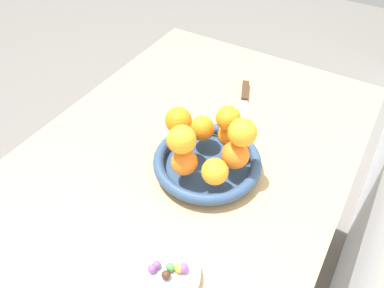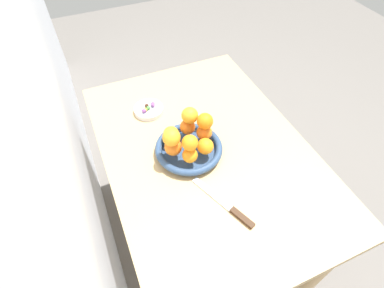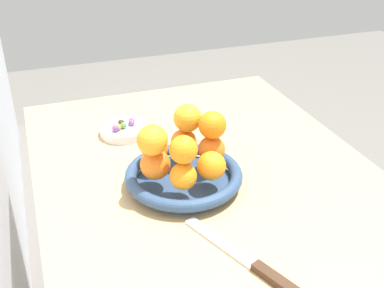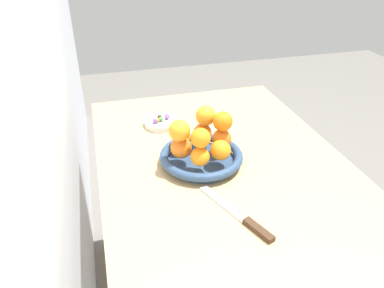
{
  "view_description": "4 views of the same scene",
  "coord_description": "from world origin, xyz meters",
  "px_view_note": "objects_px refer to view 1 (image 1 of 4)",
  "views": [
    {
      "loc": [
        0.55,
        0.35,
        1.4
      ],
      "look_at": [
        0.01,
        0.03,
        0.81
      ],
      "focal_mm": 35.0,
      "sensor_mm": 36.0,
      "label": 1
    },
    {
      "loc": [
        -0.66,
        0.35,
        1.62
      ],
      "look_at": [
        -0.02,
        0.07,
        0.82
      ],
      "focal_mm": 28.0,
      "sensor_mm": 36.0,
      "label": 2
    },
    {
      "loc": [
        -0.82,
        0.35,
        1.33
      ],
      "look_at": [
        -0.0,
        0.05,
        0.85
      ],
      "focal_mm": 45.0,
      "sensor_mm": 36.0,
      "label": 3
    },
    {
      "loc": [
        -0.91,
        0.35,
        1.38
      ],
      "look_at": [
        0.02,
        0.09,
        0.8
      ],
      "focal_mm": 35.0,
      "sensor_mm": 36.0,
      "label": 4
    }
  ],
  "objects_px": {
    "orange_3": "(179,141)",
    "orange_8": "(178,120)",
    "dining_table": "(185,179)",
    "orange_0": "(236,154)",
    "candy_ball_2": "(170,267)",
    "orange_2": "(202,128)",
    "candy_ball_4": "(179,268)",
    "knife": "(244,104)",
    "candy_ball_3": "(166,275)",
    "orange_1": "(229,135)",
    "candy_dish": "(167,275)",
    "orange_7": "(242,132)",
    "candy_ball_5": "(184,268)",
    "orange_9": "(182,139)",
    "candy_ball_0": "(152,269)",
    "orange_6": "(228,118)",
    "candy_ball_1": "(157,265)",
    "orange_4": "(184,162)",
    "fruit_bowl": "(207,162)",
    "orange_5": "(215,172)"
  },
  "relations": [
    {
      "from": "orange_3",
      "to": "orange_7",
      "type": "bearing_deg",
      "value": 102.8
    },
    {
      "from": "knife",
      "to": "candy_ball_3",
      "type": "bearing_deg",
      "value": 10.37
    },
    {
      "from": "orange_2",
      "to": "dining_table",
      "type": "bearing_deg",
      "value": -31.76
    },
    {
      "from": "orange_2",
      "to": "candy_ball_4",
      "type": "relative_size",
      "value": 3.45
    },
    {
      "from": "dining_table",
      "to": "orange_1",
      "type": "bearing_deg",
      "value": 121.11
    },
    {
      "from": "orange_3",
      "to": "candy_ball_2",
      "type": "relative_size",
      "value": 3.61
    },
    {
      "from": "orange_7",
      "to": "candy_ball_0",
      "type": "height_order",
      "value": "orange_7"
    },
    {
      "from": "orange_1",
      "to": "candy_ball_1",
      "type": "height_order",
      "value": "orange_1"
    },
    {
      "from": "orange_4",
      "to": "candy_dish",
      "type": "bearing_deg",
      "value": 23.34
    },
    {
      "from": "dining_table",
      "to": "orange_0",
      "type": "distance_m",
      "value": 0.21
    },
    {
      "from": "orange_2",
      "to": "orange_3",
      "type": "relative_size",
      "value": 1.01
    },
    {
      "from": "orange_7",
      "to": "knife",
      "type": "bearing_deg",
      "value": -158.46
    },
    {
      "from": "candy_ball_2",
      "to": "candy_ball_3",
      "type": "relative_size",
      "value": 0.98
    },
    {
      "from": "orange_6",
      "to": "candy_ball_5",
      "type": "height_order",
      "value": "orange_6"
    },
    {
      "from": "dining_table",
      "to": "orange_4",
      "type": "bearing_deg",
      "value": 32.19
    },
    {
      "from": "orange_3",
      "to": "candy_ball_4",
      "type": "height_order",
      "value": "orange_3"
    },
    {
      "from": "orange_9",
      "to": "orange_2",
      "type": "bearing_deg",
      "value": -173.14
    },
    {
      "from": "orange_0",
      "to": "orange_1",
      "type": "relative_size",
      "value": 1.15
    },
    {
      "from": "orange_8",
      "to": "candy_ball_2",
      "type": "bearing_deg",
      "value": 28.85
    },
    {
      "from": "candy_dish",
      "to": "orange_6",
      "type": "bearing_deg",
      "value": -171.4
    },
    {
      "from": "orange_1",
      "to": "orange_2",
      "type": "bearing_deg",
      "value": -77.9
    },
    {
      "from": "orange_2",
      "to": "candy_ball_5",
      "type": "bearing_deg",
      "value": 24.06
    },
    {
      "from": "dining_table",
      "to": "orange_9",
      "type": "distance_m",
      "value": 0.23
    },
    {
      "from": "candy_dish",
      "to": "candy_ball_4",
      "type": "xyz_separation_m",
      "value": [
        -0.01,
        0.02,
        0.02
      ]
    },
    {
      "from": "candy_ball_1",
      "to": "orange_7",
      "type": "bearing_deg",
      "value": 175.76
    },
    {
      "from": "candy_dish",
      "to": "candy_ball_4",
      "type": "relative_size",
      "value": 7.13
    },
    {
      "from": "orange_3",
      "to": "orange_8",
      "type": "xyz_separation_m",
      "value": [
        -0.0,
        -0.0,
        0.06
      ]
    },
    {
      "from": "candy_ball_3",
      "to": "orange_1",
      "type": "bearing_deg",
      "value": -171.6
    },
    {
      "from": "orange_9",
      "to": "candy_ball_3",
      "type": "height_order",
      "value": "orange_9"
    },
    {
      "from": "orange_6",
      "to": "candy_ball_0",
      "type": "xyz_separation_m",
      "value": [
        0.35,
        0.03,
        -0.09
      ]
    },
    {
      "from": "orange_8",
      "to": "candy_ball_5",
      "type": "xyz_separation_m",
      "value": [
        0.25,
        0.16,
        -0.1
      ]
    },
    {
      "from": "candy_dish",
      "to": "orange_9",
      "type": "relative_size",
      "value": 2.01
    },
    {
      "from": "candy_ball_1",
      "to": "candy_ball_2",
      "type": "relative_size",
      "value": 0.96
    },
    {
      "from": "candy_ball_3",
      "to": "orange_2",
      "type": "bearing_deg",
      "value": -160.72
    },
    {
      "from": "orange_2",
      "to": "candy_ball_4",
      "type": "xyz_separation_m",
      "value": [
        0.31,
        0.13,
        -0.04
      ]
    },
    {
      "from": "orange_5",
      "to": "candy_ball_1",
      "type": "bearing_deg",
      "value": 0.24
    },
    {
      "from": "orange_7",
      "to": "candy_ball_2",
      "type": "bearing_deg",
      "value": 0.37
    },
    {
      "from": "dining_table",
      "to": "fruit_bowl",
      "type": "distance_m",
      "value": 0.13
    },
    {
      "from": "fruit_bowl",
      "to": "orange_5",
      "type": "height_order",
      "value": "orange_5"
    },
    {
      "from": "candy_ball_5",
      "to": "orange_8",
      "type": "bearing_deg",
      "value": -146.45
    },
    {
      "from": "candy_ball_5",
      "to": "candy_ball_1",
      "type": "bearing_deg",
      "value": -67.44
    },
    {
      "from": "orange_1",
      "to": "orange_2",
      "type": "height_order",
      "value": "orange_2"
    },
    {
      "from": "orange_6",
      "to": "knife",
      "type": "distance_m",
      "value": 0.24
    },
    {
      "from": "knife",
      "to": "orange_0",
      "type": "bearing_deg",
      "value": 19.77
    },
    {
      "from": "orange_6",
      "to": "candy_ball_0",
      "type": "bearing_deg",
      "value": 4.36
    },
    {
      "from": "orange_0",
      "to": "orange_6",
      "type": "distance_m",
      "value": 0.08
    },
    {
      "from": "orange_1",
      "to": "candy_ball_5",
      "type": "distance_m",
      "value": 0.33
    },
    {
      "from": "orange_7",
      "to": "candy_ball_2",
      "type": "distance_m",
      "value": 0.31
    },
    {
      "from": "candy_ball_2",
      "to": "orange_8",
      "type": "bearing_deg",
      "value": -151.15
    },
    {
      "from": "orange_0",
      "to": "candy_ball_4",
      "type": "xyz_separation_m",
      "value": [
        0.28,
        0.02,
        -0.04
      ]
    }
  ]
}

